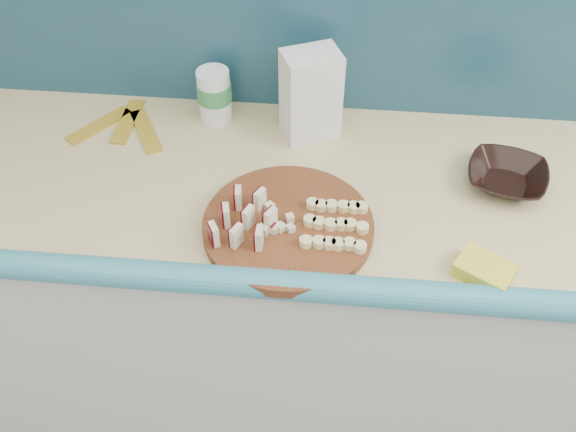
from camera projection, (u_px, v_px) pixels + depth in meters
The scene contains 11 objects.
kitchen_counter at pixel (260, 298), 1.77m from camera, with size 2.20×0.63×0.91m.
backsplash at pixel (266, 11), 1.46m from camera, with size 2.20×0.02×0.50m, color teal.
cutting_board at pixel (288, 226), 1.32m from camera, with size 0.35×0.35×0.02m, color #49220F.
apple_wedges at pixel (244, 219), 1.28m from camera, with size 0.12×0.14×0.05m.
apple_chunks at pixel (277, 219), 1.31m from camera, with size 0.05×0.06×0.02m.
banana_slices at pixel (335, 224), 1.30m from camera, with size 0.13×0.13×0.02m.
brown_bowl at pixel (507, 177), 1.41m from camera, with size 0.17×0.17×0.04m, color black.
flour_bag at pixel (311, 95), 1.47m from camera, with size 0.13×0.09×0.22m, color silver.
canister at pixel (215, 94), 1.54m from camera, with size 0.08×0.08×0.13m.
sponge at pixel (484, 270), 1.23m from camera, with size 0.11×0.07×0.03m, color #F6ED40.
banana_peel at pixel (124, 126), 1.56m from camera, with size 0.24×0.20×0.01m.
Camera 1 is at (0.28, 0.45, 1.88)m, focal length 40.00 mm.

